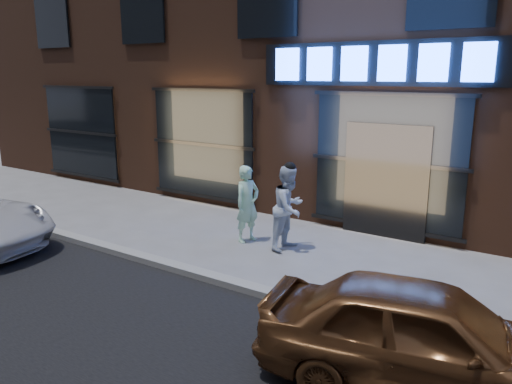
% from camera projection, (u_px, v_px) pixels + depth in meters
% --- Properties ---
extents(ground, '(90.00, 90.00, 0.00)m').
position_uv_depth(ground, '(291.00, 304.00, 7.55)').
color(ground, slate).
rests_on(ground, ground).
extents(curb, '(60.00, 0.25, 0.12)m').
position_uv_depth(curb, '(291.00, 300.00, 7.54)').
color(curb, gray).
rests_on(curb, ground).
extents(storefront_building, '(30.20, 8.28, 10.30)m').
position_uv_depth(storefront_building, '(450.00, 4.00, 12.81)').
color(storefront_building, '#54301E').
rests_on(storefront_building, ground).
extents(man_bowtie, '(0.52, 0.66, 1.59)m').
position_uv_depth(man_bowtie, '(247.00, 204.00, 10.23)').
color(man_bowtie, '#BBF6CD').
rests_on(man_bowtie, ground).
extents(man_cap, '(0.68, 0.85, 1.68)m').
position_uv_depth(man_cap, '(289.00, 208.00, 9.76)').
color(man_cap, white).
rests_on(man_cap, ground).
extents(gold_sedan, '(3.87, 2.15, 1.24)m').
position_uv_depth(gold_sedan, '(426.00, 337.00, 5.38)').
color(gold_sedan, brown).
rests_on(gold_sedan, ground).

